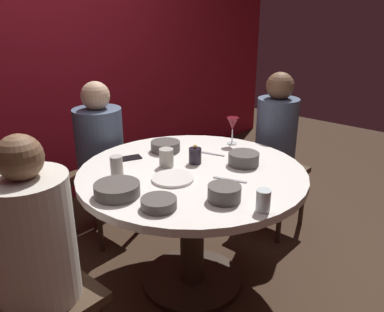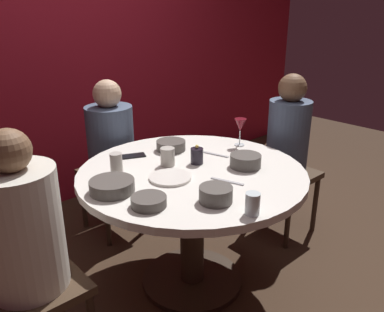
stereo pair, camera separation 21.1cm
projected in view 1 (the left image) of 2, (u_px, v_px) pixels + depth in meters
ground_plane at (192, 281)px, 2.40m from camera, size 8.00×8.00×0.00m
back_wall at (34, 46)px, 2.92m from camera, size 6.00×0.10×2.60m
dining_table at (192, 197)px, 2.20m from camera, size 1.24×1.24×0.74m
seated_diner_left at (34, 244)px, 1.51m from camera, size 0.40×0.40×1.15m
seated_diner_back at (99, 143)px, 2.68m from camera, size 0.40×0.40×1.12m
seated_diner_right at (276, 136)px, 2.77m from camera, size 0.40×0.40×1.16m
candle_holder at (195, 156)px, 2.21m from camera, size 0.07×0.07×0.11m
wine_glass at (233, 125)px, 2.51m from camera, size 0.08×0.08×0.18m
dinner_plate at (173, 178)px, 2.01m from camera, size 0.22×0.22×0.01m
cell_phone at (129, 158)px, 2.30m from camera, size 0.16×0.12×0.01m
bowl_serving_large at (224, 193)px, 1.79m from camera, size 0.15×0.15×0.07m
bowl_salad_center at (165, 146)px, 2.41m from camera, size 0.18×0.18×0.06m
bowl_small_white at (244, 159)px, 2.20m from camera, size 0.17×0.17×0.07m
bowl_sauce_side at (159, 203)px, 1.72m from camera, size 0.16×0.16×0.05m
bowl_rice_portion at (117, 190)px, 1.84m from camera, size 0.22×0.22×0.06m
cup_near_candle at (263, 201)px, 1.69m from camera, size 0.06×0.06×0.10m
cup_by_left_diner at (166, 158)px, 2.17m from camera, size 0.08×0.08×0.10m
cup_by_right_diner at (117, 167)px, 2.02m from camera, size 0.06×0.06×0.12m
fork_near_plate at (230, 180)px, 2.01m from camera, size 0.07×0.18×0.01m
knife_near_plate at (211, 154)px, 2.37m from camera, size 0.06×0.18×0.01m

